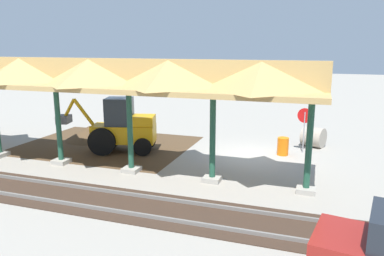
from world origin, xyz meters
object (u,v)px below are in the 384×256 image
object	(u,v)px
backhoe	(121,128)
traffic_barrel	(283,146)
stop_sign	(305,121)
concrete_pipe	(313,137)

from	to	relation	value
backhoe	traffic_barrel	bearing A→B (deg)	-165.66
stop_sign	concrete_pipe	world-z (taller)	stop_sign
stop_sign	backhoe	distance (m)	9.40
backhoe	concrete_pipe	world-z (taller)	backhoe
stop_sign	concrete_pipe	distance (m)	1.85
stop_sign	backhoe	size ratio (longest dim) A/B	0.45
backhoe	concrete_pipe	xyz separation A→B (m)	(-9.43, -4.22, -0.73)
traffic_barrel	backhoe	bearing A→B (deg)	14.34
backhoe	traffic_barrel	world-z (taller)	backhoe
traffic_barrel	stop_sign	bearing A→B (deg)	-140.15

